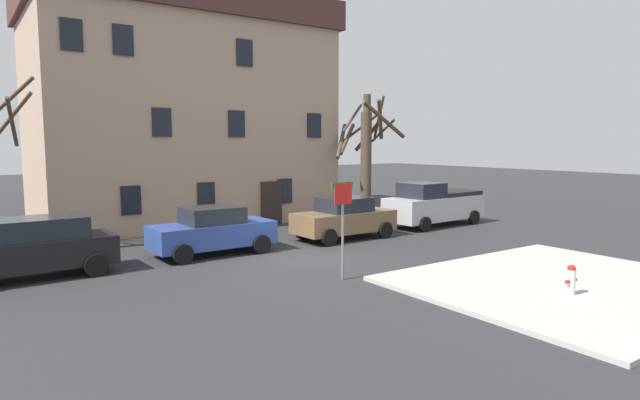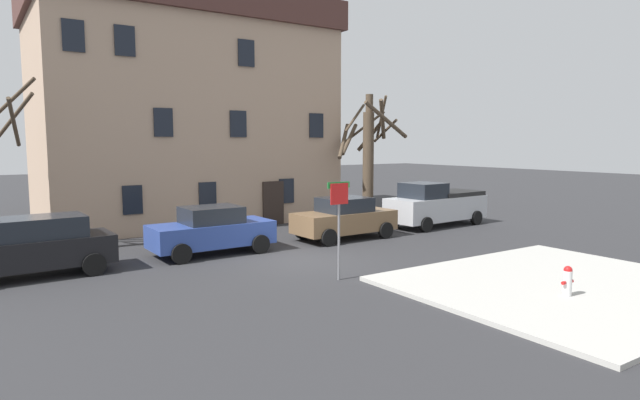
{
  "view_description": "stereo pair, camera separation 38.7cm",
  "coord_description": "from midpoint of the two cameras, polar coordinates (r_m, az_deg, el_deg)",
  "views": [
    {
      "loc": [
        -9.55,
        -14.82,
        3.97
      ],
      "look_at": [
        2.39,
        2.5,
        1.68
      ],
      "focal_mm": 29.83,
      "sensor_mm": 36.0,
      "label": 1
    },
    {
      "loc": [
        -9.23,
        -15.04,
        3.97
      ],
      "look_at": [
        2.39,
        2.5,
        1.68
      ],
      "focal_mm": 29.83,
      "sensor_mm": 36.0,
      "label": 2
    }
  ],
  "objects": [
    {
      "name": "ground_plane",
      "position": [
        18.08,
        -1.34,
        -6.46
      ],
      "size": [
        120.0,
        120.0,
        0.0
      ],
      "primitive_type": "plane",
      "color": "#2D2D30"
    },
    {
      "name": "sidewalk_slab",
      "position": [
        16.31,
        25.36,
        -8.26
      ],
      "size": [
        8.5,
        7.36,
        0.12
      ],
      "primitive_type": "cube",
      "color": "#B7B5AD",
      "rests_on": "ground_plane"
    },
    {
      "name": "building_main",
      "position": [
        28.27,
        -13.99,
        9.28
      ],
      "size": [
        14.17,
        8.9,
        11.02
      ],
      "color": "tan",
      "rests_on": "ground_plane"
    },
    {
      "name": "tree_bare_mid",
      "position": [
        27.18,
        5.54,
        4.45
      ],
      "size": [
        3.31,
        3.35,
        6.09
      ],
      "color": "#4C3D2D",
      "rests_on": "ground_plane"
    },
    {
      "name": "tree_bare_far",
      "position": [
        27.36,
        5.69,
        5.12
      ],
      "size": [
        2.8,
        2.77,
        6.37
      ],
      "color": "#4C3D2D",
      "rests_on": "ground_plane"
    },
    {
      "name": "car_black_wagon",
      "position": [
        17.72,
        -28.0,
        -4.41
      ],
      "size": [
        4.59,
        2.12,
        1.78
      ],
      "color": "black",
      "rests_on": "ground_plane"
    },
    {
      "name": "car_blue_sedan",
      "position": [
        19.24,
        -10.98,
        -3.21
      ],
      "size": [
        4.33,
        2.09,
        1.7
      ],
      "color": "#2D4799",
      "rests_on": "ground_plane"
    },
    {
      "name": "car_brown_sedan",
      "position": [
        21.87,
        3.15,
        -1.97
      ],
      "size": [
        4.32,
        2.11,
        1.72
      ],
      "color": "brown",
      "rests_on": "ground_plane"
    },
    {
      "name": "pickup_truck_silver",
      "position": [
        25.87,
        12.72,
        -0.5
      ],
      "size": [
        5.35,
        2.41,
        2.1
      ],
      "color": "#B7BABF",
      "rests_on": "ground_plane"
    },
    {
      "name": "fire_hydrant",
      "position": [
        14.94,
        25.7,
        -7.78
      ],
      "size": [
        0.42,
        0.22,
        0.76
      ],
      "color": "silver",
      "rests_on": "sidewalk_slab"
    },
    {
      "name": "street_sign_pole",
      "position": [
        15.19,
        2.79,
        -1.27
      ],
      "size": [
        0.76,
        0.07,
        2.85
      ],
      "color": "slate",
      "rests_on": "ground_plane"
    },
    {
      "name": "bicycle_leaning",
      "position": [
        21.54,
        -25.6,
        -4.02
      ],
      "size": [
        1.74,
        0.25,
        1.03
      ],
      "color": "black",
      "rests_on": "ground_plane"
    }
  ]
}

